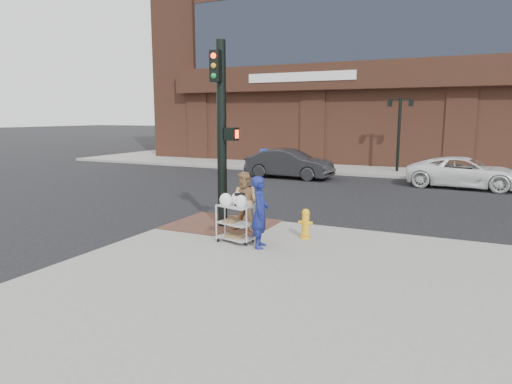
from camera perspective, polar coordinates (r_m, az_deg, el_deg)
The scene contains 14 objects.
ground at distance 11.94m, azimuth -3.94°, elevation -5.98°, with size 220.00×220.00×0.00m, color black.
brick_curb_ramp at distance 12.94m, azimuth -4.33°, elevation -4.05°, with size 2.80×2.40×0.01m, color #523126.
lamp_post at distance 26.29m, azimuth 17.46°, elevation 7.86°, with size 1.32×0.22×4.00m.
parking_sign at distance 28.81m, azimuth -4.22°, elevation 5.65°, with size 0.05×0.05×2.20m, color black.
traffic_signal_pole at distance 12.41m, azimuth -4.28°, elevation 7.86°, with size 0.61×0.51×5.00m.
woman_blue at distance 10.53m, azimuth 0.52°, elevation -2.52°, with size 0.61×0.40×1.68m, color navy.
pedestrian_tan at distance 12.01m, azimuth -1.33°, elevation -1.24°, with size 0.77×0.60×1.59m, color #A3794D.
sedan_dark at distance 23.56m, azimuth 4.17°, elevation 3.56°, with size 1.57×4.51×1.49m, color black.
minivan_white at distance 22.33m, azimuth 24.68°, elevation 2.22°, with size 2.26×4.90×1.36m, color white.
utility_cart at distance 11.04m, azimuth -2.60°, elevation -3.49°, with size 0.98×0.72×1.22m.
fire_hydrant at distance 11.45m, azimuth 6.22°, elevation -3.92°, with size 0.36×0.25×0.76m.
newsbox_red at distance 27.70m, azimuth 1.14°, elevation 4.26°, with size 0.41×0.37×0.98m, color red.
newsbox_yellow at distance 27.48m, azimuth 3.01°, elevation 4.17°, with size 0.40×0.36×0.95m, color yellow.
newsbox_blue at distance 27.47m, azimuth 1.08°, elevation 4.29°, with size 0.44×0.40×1.06m, color #1B3DB1.
Camera 1 is at (5.63, -10.03, 3.19)m, focal length 32.00 mm.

